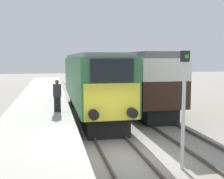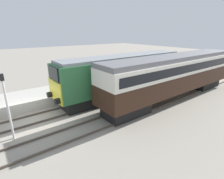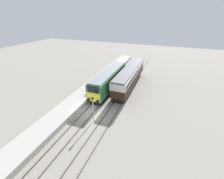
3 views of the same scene
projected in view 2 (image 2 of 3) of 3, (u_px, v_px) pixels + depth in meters
name	position (u px, v px, depth m)	size (l,w,h in m)	color
ground_plane	(32.00, 120.00, 12.58)	(120.00, 120.00, 0.00)	gray
platform_left	(100.00, 85.00, 19.51)	(3.50, 50.00, 0.83)	#B7B2A8
rails_near_track	(92.00, 103.00, 15.41)	(1.51, 60.00, 0.14)	#4C4238
rails_far_track	(116.00, 117.00, 12.84)	(1.50, 60.00, 0.14)	#4C4238
locomotive	(124.00, 74.00, 16.82)	(2.70, 14.00, 3.97)	black
passenger_carriage	(175.00, 73.00, 16.00)	(2.75, 16.11, 4.08)	black
person_on_platform	(83.00, 79.00, 16.84)	(0.44, 0.26, 1.74)	black
signal_post	(7.00, 102.00, 9.73)	(0.24, 0.28, 3.96)	silver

